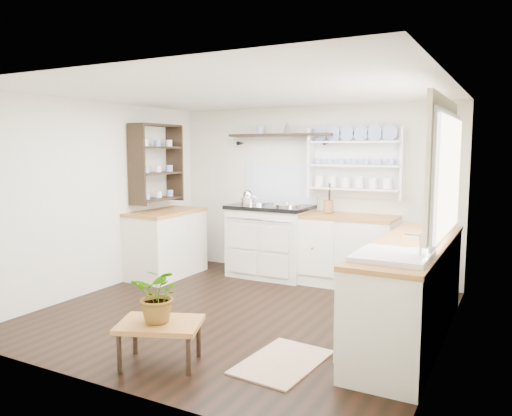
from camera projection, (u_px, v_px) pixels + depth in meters
name	position (u px, v px, depth m)	size (l,w,h in m)	color
floor	(242.00, 313.00, 5.29)	(4.00, 3.80, 0.01)	black
wall_back	(310.00, 192.00, 6.81)	(4.00, 0.02, 2.30)	beige
wall_right	(447.00, 218.00, 4.22)	(0.02, 3.80, 2.30)	beige
wall_left	(99.00, 197.00, 6.08)	(0.02, 3.80, 2.30)	beige
ceiling	(241.00, 92.00, 5.01)	(4.00, 3.80, 0.01)	white
window	(445.00, 168.00, 4.32)	(0.08, 1.55, 1.22)	white
aga_cooker	(271.00, 240.00, 6.81)	(1.09, 0.76, 1.01)	beige
back_cabinets	(345.00, 249.00, 6.35)	(1.27, 0.63, 0.90)	silver
right_cabinets	(410.00, 290.00, 4.53)	(0.62, 2.43, 0.90)	silver
belfast_sink	(392.00, 271.00, 3.83)	(0.55, 0.60, 0.45)	white
left_cabinets	(166.00, 242.00, 6.81)	(0.62, 1.13, 0.90)	silver
plate_rack	(357.00, 163.00, 6.43)	(1.20, 0.22, 0.90)	white
high_shelf	(280.00, 136.00, 6.80)	(1.50, 0.29, 0.16)	black
left_shelving	(156.00, 162.00, 6.75)	(0.28, 0.80, 1.05)	black
kettle	(248.00, 199.00, 6.77)	(0.20, 0.20, 0.24)	silver
utensil_crock	(328.00, 206.00, 6.48)	(0.13, 0.13, 0.16)	brown
center_table	(160.00, 327.00, 4.00)	(0.78, 0.67, 0.35)	brown
potted_plant	(159.00, 294.00, 3.97)	(0.41, 0.35, 0.45)	#3F7233
floor_rug	(282.00, 362.00, 4.06)	(0.55, 0.85, 0.02)	#8B6850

